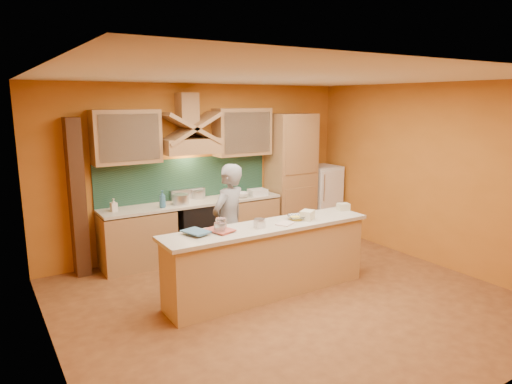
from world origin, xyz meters
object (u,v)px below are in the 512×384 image
fridge (322,199)px  mixing_bowl (297,217)px  stove (194,229)px  kitchen_scale (260,224)px  person (229,223)px

fridge → mixing_bowl: size_ratio=5.32×
stove → kitchen_scale: bearing=-89.0°
person → kitchen_scale: 0.73m
stove → mixing_bowl: (0.67, -1.88, 0.53)m
stove → kitchen_scale: kitchen_scale is taller
fridge → kitchen_scale: 3.32m
person → kitchen_scale: bearing=69.9°
fridge → kitchen_scale: fridge is taller
stove → person: (-0.02, -1.23, 0.39)m
stove → fridge: 2.71m
person → mixing_bowl: bearing=112.5°
person → mixing_bowl: 0.96m
fridge → mixing_bowl: bearing=-137.2°
fridge → person: size_ratio=0.77×
stove → kitchen_scale: (0.03, -1.94, 0.54)m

